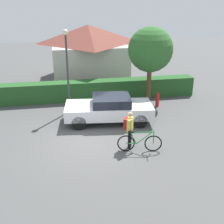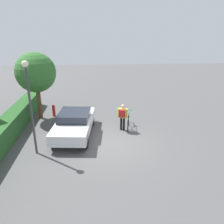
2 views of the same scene
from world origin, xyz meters
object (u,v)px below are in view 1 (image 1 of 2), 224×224
(tree_kerbside, at_px, (150,50))
(fire_hydrant, at_px, (157,99))
(person_rider, at_px, (129,126))
(parked_car_near, at_px, (109,108))
(street_lamp, at_px, (67,61))
(bicycle, at_px, (140,143))

(tree_kerbside, xyz_separation_m, fire_hydrant, (0.28, -0.83, -2.64))
(person_rider, distance_m, tree_kerbside, 6.09)
(person_rider, bearing_deg, parked_car_near, 97.17)
(tree_kerbside, bearing_deg, street_lamp, -170.47)
(bicycle, bearing_deg, fire_hydrant, 63.75)
(person_rider, distance_m, street_lamp, 5.27)
(person_rider, xyz_separation_m, tree_kerbside, (2.41, 5.19, 2.10))
(person_rider, height_order, fire_hydrant, person_rider)
(tree_kerbside, relative_size, fire_hydrant, 5.33)
(person_rider, distance_m, fire_hydrant, 5.15)
(parked_car_near, distance_m, person_rider, 2.76)
(person_rider, bearing_deg, bicycle, -49.47)
(parked_car_near, distance_m, street_lamp, 3.27)
(parked_car_near, xyz_separation_m, street_lamp, (-1.88, 1.68, 2.08))
(parked_car_near, height_order, fire_hydrant, parked_car_near)
(street_lamp, height_order, tree_kerbside, street_lamp)
(street_lamp, distance_m, tree_kerbside, 4.70)
(parked_car_near, height_order, person_rider, person_rider)
(street_lamp, xyz_separation_m, tree_kerbside, (4.63, 0.78, 0.26))
(bicycle, xyz_separation_m, tree_kerbside, (2.06, 5.59, 2.66))
(tree_kerbside, bearing_deg, parked_car_near, -138.23)
(parked_car_near, xyz_separation_m, tree_kerbside, (2.75, 2.46, 2.34))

